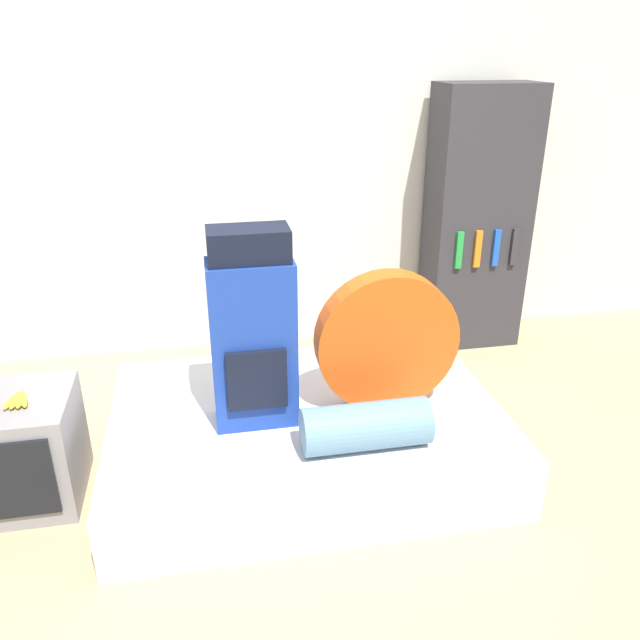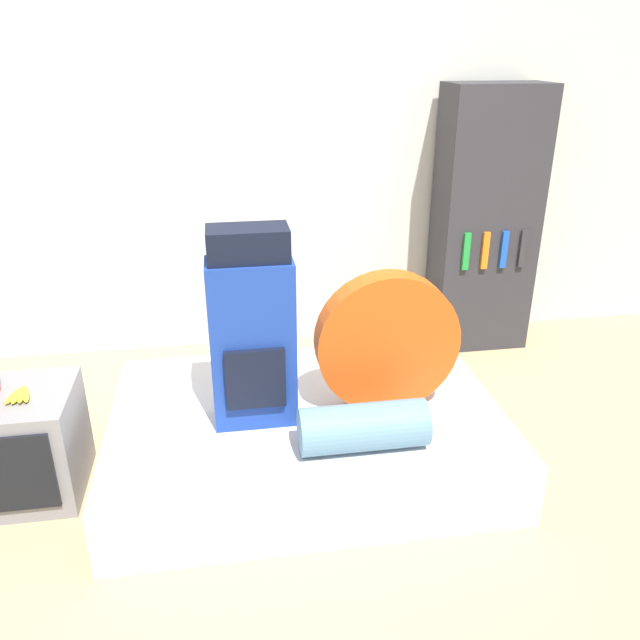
{
  "view_description": "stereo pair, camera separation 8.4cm",
  "coord_description": "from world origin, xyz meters",
  "px_view_note": "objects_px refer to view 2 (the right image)",
  "views": [
    {
      "loc": [
        -0.29,
        -2.07,
        1.87
      ],
      "look_at": [
        0.2,
        0.43,
        0.75
      ],
      "focal_mm": 35.0,
      "sensor_mm": 36.0,
      "label": 1
    },
    {
      "loc": [
        -0.21,
        -2.08,
        1.87
      ],
      "look_at": [
        0.2,
        0.43,
        0.75
      ],
      "focal_mm": 35.0,
      "sensor_mm": 36.0,
      "label": 2
    }
  ],
  "objects_px": {
    "tent_bag": "(387,342)",
    "backpack": "(252,332)",
    "television": "(18,445)",
    "bookshelf": "(485,222)",
    "sleeping_roll": "(363,427)"
  },
  "relations": [
    {
      "from": "tent_bag",
      "to": "backpack",
      "type": "bearing_deg",
      "value": -178.17
    },
    {
      "from": "tent_bag",
      "to": "television",
      "type": "bearing_deg",
      "value": 179.99
    },
    {
      "from": "backpack",
      "to": "bookshelf",
      "type": "relative_size",
      "value": 0.54
    },
    {
      "from": "bookshelf",
      "to": "television",
      "type": "bearing_deg",
      "value": -155.56
    },
    {
      "from": "sleeping_roll",
      "to": "bookshelf",
      "type": "bearing_deg",
      "value": 53.36
    },
    {
      "from": "television",
      "to": "bookshelf",
      "type": "bearing_deg",
      "value": 24.44
    },
    {
      "from": "tent_bag",
      "to": "sleeping_roll",
      "type": "xyz_separation_m",
      "value": [
        -0.18,
        -0.33,
        -0.23
      ]
    },
    {
      "from": "sleeping_roll",
      "to": "tent_bag",
      "type": "bearing_deg",
      "value": 61.3
    },
    {
      "from": "tent_bag",
      "to": "bookshelf",
      "type": "xyz_separation_m",
      "value": [
        0.95,
        1.19,
        0.21
      ]
    },
    {
      "from": "backpack",
      "to": "television",
      "type": "bearing_deg",
      "value": 178.92
    },
    {
      "from": "backpack",
      "to": "bookshelf",
      "type": "xyz_separation_m",
      "value": [
        1.56,
        1.21,
        0.1
      ]
    },
    {
      "from": "sleeping_roll",
      "to": "bookshelf",
      "type": "xyz_separation_m",
      "value": [
        1.13,
        1.52,
        0.44
      ]
    },
    {
      "from": "sleeping_roll",
      "to": "backpack",
      "type": "bearing_deg",
      "value": 144.8
    },
    {
      "from": "television",
      "to": "bookshelf",
      "type": "relative_size",
      "value": 0.31
    },
    {
      "from": "tent_bag",
      "to": "sleeping_roll",
      "type": "distance_m",
      "value": 0.44
    }
  ]
}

